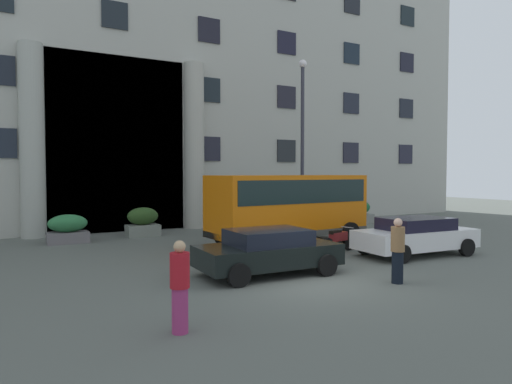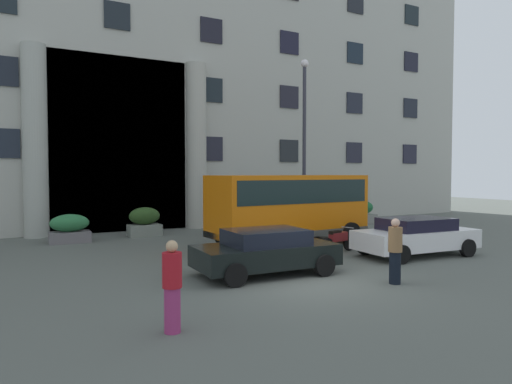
{
  "view_description": "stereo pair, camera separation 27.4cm",
  "coord_description": "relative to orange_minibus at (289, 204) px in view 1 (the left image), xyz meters",
  "views": [
    {
      "loc": [
        -7.24,
        -9.95,
        2.92
      ],
      "look_at": [
        1.04,
        5.13,
        2.2
      ],
      "focal_mm": 31.97,
      "sensor_mm": 36.0,
      "label": 1
    },
    {
      "loc": [
        -7.0,
        -10.08,
        2.92
      ],
      "look_at": [
        1.04,
        5.13,
        2.2
      ],
      "focal_mm": 31.97,
      "sensor_mm": 36.0,
      "label": 2
    }
  ],
  "objects": [
    {
      "name": "hedge_planter_entrance_right",
      "position": [
        -4.51,
        5.36,
        -1.04
      ],
      "size": [
        1.47,
        0.88,
        1.34
      ],
      "color": "gray",
      "rests_on": "ground_plane"
    },
    {
      "name": "pedestrian_child_trailing",
      "position": [
        -7.26,
        -7.61,
        -0.83
      ],
      "size": [
        0.36,
        0.36,
        1.7
      ],
      "rotation": [
        0.0,
        0.0,
        1.38
      ],
      "color": "#972F67",
      "rests_on": "ground_plane"
    },
    {
      "name": "pedestrian_woman_with_bag",
      "position": [
        -0.96,
        -6.79,
        -0.81
      ],
      "size": [
        0.36,
        0.36,
        1.73
      ],
      "rotation": [
        0.0,
        0.0,
        4.36
      ],
      "color": "black",
      "rests_on": "ground_plane"
    },
    {
      "name": "hedge_planter_entrance_left",
      "position": [
        4.86,
        5.18,
        -0.9
      ],
      "size": [
        1.81,
        0.71,
        1.61
      ],
      "color": "slate",
      "rests_on": "ground_plane"
    },
    {
      "name": "hedge_planter_far_east",
      "position": [
        -7.78,
        4.82,
        -1.11
      ],
      "size": [
        1.62,
        0.93,
        1.2
      ],
      "color": "slate",
      "rests_on": "ground_plane"
    },
    {
      "name": "office_building_facade",
      "position": [
        -2.75,
        11.98,
        7.92
      ],
      "size": [
        43.21,
        9.78,
        19.23
      ],
      "color": "#A8A89E",
      "rests_on": "ground_plane"
    },
    {
      "name": "hedge_planter_far_west",
      "position": [
        7.94,
        4.7,
        -1.05
      ],
      "size": [
        1.46,
        0.93,
        1.31
      ],
      "color": "slate",
      "rests_on": "ground_plane"
    },
    {
      "name": "bus_stop_sign",
      "position": [
        4.75,
        2.15,
        -0.18
      ],
      "size": [
        0.44,
        0.08,
        2.42
      ],
      "color": "#9F9716",
      "rests_on": "ground_plane"
    },
    {
      "name": "parked_hatchback_near",
      "position": [
        -3.43,
        -4.23,
        -1.0
      ],
      "size": [
        4.09,
        2.17,
        1.3
      ],
      "rotation": [
        0.0,
        0.0,
        -0.02
      ],
      "color": "black",
      "rests_on": "ground_plane"
    },
    {
      "name": "motorcycle_near_kerb",
      "position": [
        3.54,
        -2.15,
        -1.22
      ],
      "size": [
        2.1,
        0.55,
        0.89
      ],
      "rotation": [
        0.0,
        0.0,
        -0.01
      ],
      "color": "black",
      "rests_on": "ground_plane"
    },
    {
      "name": "scooter_by_planter",
      "position": [
        0.65,
        -2.32,
        -1.23
      ],
      "size": [
        1.87,
        0.69,
        0.89
      ],
      "rotation": [
        0.0,
        0.0,
        0.24
      ],
      "color": "black",
      "rests_on": "ground_plane"
    },
    {
      "name": "ground_plane",
      "position": [
        -2.75,
        -5.5,
        -1.74
      ],
      "size": [
        80.0,
        64.0,
        0.12
      ],
      "primitive_type": "cube",
      "color": "#555A53"
    },
    {
      "name": "lamppost_plaza_centre",
      "position": [
        3.06,
        3.48,
        3.24
      ],
      "size": [
        0.4,
        0.4,
        8.56
      ],
      "color": "#31313E",
      "rests_on": "ground_plane"
    },
    {
      "name": "parked_estate_mid",
      "position": [
        2.69,
        -4.12,
        -0.98
      ],
      "size": [
        4.47,
        2.23,
        1.34
      ],
      "rotation": [
        0.0,
        0.0,
        -0.05
      ],
      "color": "white",
      "rests_on": "ground_plane"
    },
    {
      "name": "orange_minibus",
      "position": [
        0.0,
        0.0,
        0.0
      ],
      "size": [
        6.69,
        2.99,
        2.83
      ],
      "rotation": [
        0.0,
        0.0,
        0.08
      ],
      "color": "orange",
      "rests_on": "ground_plane"
    }
  ]
}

